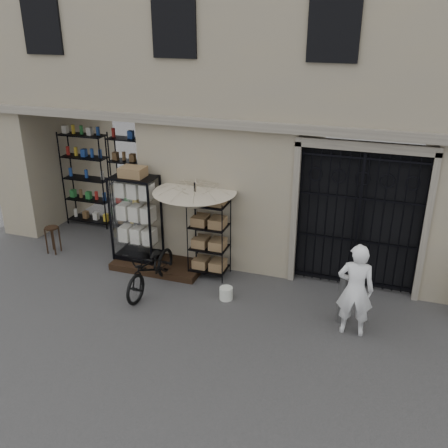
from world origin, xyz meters
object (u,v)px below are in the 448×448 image
at_px(wire_rack, 209,239).
at_px(steel_bollard, 343,300).
at_px(market_umbrella, 195,196).
at_px(wooden_stool, 53,239).
at_px(shopkeeper, 350,332).
at_px(white_bucket, 226,293).
at_px(display_cabinet, 136,222).
at_px(bicycle, 153,289).

relative_size(wire_rack, steel_bollard, 1.92).
bearing_deg(market_umbrella, steel_bollard, -15.81).
height_order(wooden_stool, shopkeeper, wooden_stool).
xyz_separation_m(white_bucket, wooden_stool, (-4.55, 0.67, 0.21)).
xyz_separation_m(steel_bollard, shopkeeper, (0.20, -0.28, -0.46)).
bearing_deg(white_bucket, display_cabinet, 160.54).
bearing_deg(steel_bollard, bicycle, -179.06).
bearing_deg(display_cabinet, bicycle, -53.20).
bearing_deg(bicycle, market_umbrella, 61.52).
relative_size(display_cabinet, steel_bollard, 2.26).
relative_size(market_umbrella, white_bucket, 9.36).
height_order(display_cabinet, wire_rack, display_cabinet).
bearing_deg(wire_rack, shopkeeper, -2.86).
height_order(bicycle, shopkeeper, bicycle).
distance_m(wire_rack, white_bucket, 1.29).
bearing_deg(wire_rack, white_bucket, -33.88).
xyz_separation_m(display_cabinet, shopkeeper, (4.84, -1.18, -1.00)).
distance_m(wooden_stool, shopkeeper, 7.09).
relative_size(market_umbrella, steel_bollard, 2.72).
bearing_deg(display_cabinet, market_umbrella, -2.82).
distance_m(wire_rack, wooden_stool, 3.92).
xyz_separation_m(display_cabinet, market_umbrella, (1.40, 0.02, 0.78)).
relative_size(bicycle, shopkeeper, 1.07).
distance_m(wire_rack, shopkeeper, 3.45).
distance_m(display_cabinet, market_umbrella, 1.61).
bearing_deg(display_cabinet, wire_rack, -3.71).
bearing_deg(wire_rack, display_cabinet, -162.58).
relative_size(display_cabinet, white_bucket, 7.78).
distance_m(bicycle, steel_bollard, 3.85).
bearing_deg(wooden_stool, shopkeeper, -8.18).
xyz_separation_m(market_umbrella, white_bucket, (0.98, -0.86, -1.66)).
relative_size(white_bucket, bicycle, 0.14).
xyz_separation_m(display_cabinet, wire_rack, (1.72, -0.01, -0.14)).
xyz_separation_m(white_bucket, steel_bollard, (2.26, -0.06, 0.33)).
relative_size(display_cabinet, wire_rack, 1.17).
height_order(display_cabinet, white_bucket, display_cabinet).
bearing_deg(bicycle, shopkeeper, -0.51).
xyz_separation_m(wire_rack, bicycle, (-0.90, -0.96, -0.86)).
bearing_deg(market_umbrella, wire_rack, -4.20).
height_order(market_umbrella, steel_bollard, market_umbrella).
xyz_separation_m(bicycle, wooden_stool, (-2.98, 0.79, 0.34)).
bearing_deg(steel_bollard, wire_rack, 162.99).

